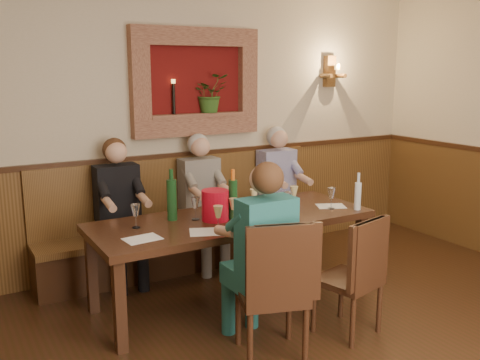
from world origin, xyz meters
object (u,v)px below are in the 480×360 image
object	(u,v)px
dining_table	(233,225)
person_bench_left	(121,226)
person_chair_front	(259,272)
water_bottle	(358,195)
wine_bottle_green_a	(233,198)
bench	(187,235)
person_bench_right	(281,202)
spittoon_bucket	(215,205)
person_bench_mid	(204,214)
chair_near_left	(272,317)
wine_bottle_green_b	(172,199)
chair_near_right	(349,299)

from	to	relation	value
dining_table	person_bench_left	distance (m)	1.11
person_chair_front	water_bottle	distance (m)	1.41
person_bench_left	wine_bottle_green_a	bearing A→B (deg)	-51.03
bench	person_bench_right	distance (m)	1.10
spittoon_bucket	person_bench_mid	bearing A→B (deg)	70.12
dining_table	person_bench_right	xyz separation A→B (m)	(1.07, 0.84, -0.11)
water_bottle	chair_near_left	bearing A→B (deg)	-155.00
person_chair_front	wine_bottle_green_b	bearing A→B (deg)	105.14
person_bench_left	spittoon_bucket	size ratio (longest dim) A/B	5.37
person_bench_mid	person_chair_front	size ratio (longest dim) A/B	0.98
wine_bottle_green_a	wine_bottle_green_b	distance (m)	0.51
chair_near_left	person_bench_mid	bearing A→B (deg)	96.81
chair_near_right	dining_table	bearing A→B (deg)	102.34
bench	person_bench_right	xyz separation A→B (m)	(1.07, -0.10, 0.24)
person_bench_right	person_chair_front	size ratio (longest dim) A/B	1.00
person_bench_left	bench	bearing A→B (deg)	8.31
spittoon_bucket	water_bottle	bearing A→B (deg)	-14.93
dining_table	person_bench_right	bearing A→B (deg)	38.20
spittoon_bucket	water_bottle	xyz separation A→B (m)	(1.25, -0.33, 0.01)
chair_near_left	spittoon_bucket	distance (m)	1.11
dining_table	chair_near_right	world-z (taller)	chair_near_right
bench	wine_bottle_green_b	xyz separation A→B (m)	(-0.48, -0.77, 0.60)
water_bottle	person_chair_front	bearing A→B (deg)	-161.59
dining_table	person_bench_right	world-z (taller)	person_bench_right
person_bench_mid	person_bench_left	bearing A→B (deg)	-179.97
dining_table	water_bottle	size ratio (longest dim) A/B	7.19
dining_table	bench	size ratio (longest dim) A/B	0.80
chair_near_right	water_bottle	distance (m)	1.06
chair_near_right	wine_bottle_green_a	distance (m)	1.24
person_bench_left	person_bench_mid	bearing A→B (deg)	0.03
chair_near_left	person_bench_mid	world-z (taller)	person_bench_mid
chair_near_left	spittoon_bucket	bearing A→B (deg)	104.88
chair_near_right	spittoon_bucket	size ratio (longest dim) A/B	3.65
bench	chair_near_left	bearing A→B (deg)	-96.88
dining_table	wine_bottle_green_a	xyz separation A→B (m)	(-0.01, -0.03, 0.25)
spittoon_bucket	dining_table	bearing A→B (deg)	3.85
chair_near_left	wine_bottle_green_a	distance (m)	1.14
chair_near_right	water_bottle	xyz separation A→B (m)	(0.61, 0.61, 0.61)
person_chair_front	wine_bottle_green_b	distance (m)	1.05
bench	chair_near_right	xyz separation A→B (m)	(0.47, -1.90, -0.06)
person_chair_front	person_bench_left	bearing A→B (deg)	106.79
person_bench_right	water_bottle	world-z (taller)	person_bench_right
dining_table	person_chair_front	bearing A→B (deg)	-105.95
chair_near_right	wine_bottle_green_a	bearing A→B (deg)	103.51
chair_near_left	person_bench_right	world-z (taller)	person_bench_right
person_bench_left	person_chair_front	distance (m)	1.69
chair_near_left	person_chair_front	world-z (taller)	person_chair_front
bench	chair_near_right	bearing A→B (deg)	-76.10
dining_table	person_chair_front	world-z (taller)	person_chair_front
person_bench_left	wine_bottle_green_a	xyz separation A→B (m)	(0.70, -0.86, 0.36)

